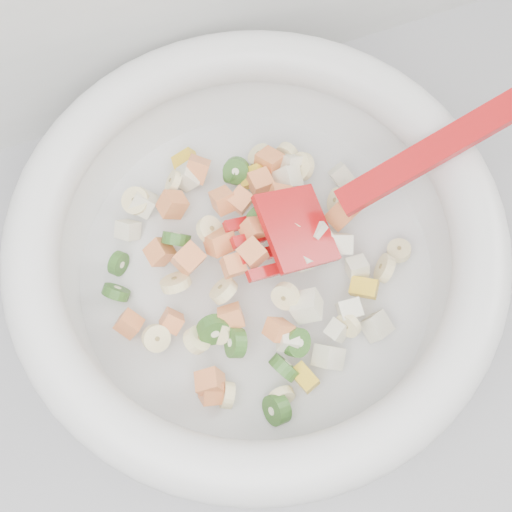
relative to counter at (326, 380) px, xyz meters
name	(u,v)px	position (x,y,z in m)	size (l,w,h in m)	color
counter	(326,380)	(0.00, 0.00, 0.00)	(2.00, 0.60, 0.90)	gray
mixing_bowl	(257,249)	(-0.10, 0.05, 0.51)	(0.52, 0.42, 0.18)	silver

